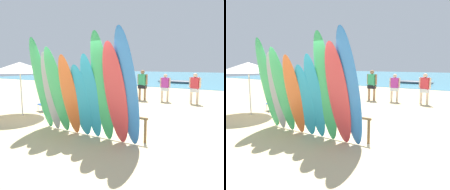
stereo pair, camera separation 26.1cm
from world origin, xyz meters
TOP-DOWN VIEW (x-y plane):
  - ground at (0.00, 14.00)m, footprint 60.00×60.00m
  - ocean_water at (0.00, 32.97)m, footprint 60.00×40.00m
  - surfboard_rack at (0.00, 0.00)m, footprint 3.40×0.07m
  - surfboard_green_0 at (-1.47, -0.50)m, footprint 0.54×0.69m
  - surfboard_grey_1 at (-1.10, -0.50)m, footprint 0.52×0.60m
  - surfboard_green_2 at (-0.74, -0.59)m, footprint 0.57×0.78m
  - surfboard_orange_3 at (-0.32, -0.57)m, footprint 0.55×0.73m
  - surfboard_teal_4 at (0.00, -0.48)m, footprint 0.59×0.58m
  - surfboard_teal_5 at (0.35, -0.51)m, footprint 0.50×0.63m
  - surfboard_green_6 at (0.73, -0.55)m, footprint 0.56×0.71m
  - surfboard_red_7 at (1.13, -0.61)m, footprint 0.58×0.79m
  - surfboard_blue_8 at (1.43, -0.61)m, footprint 0.57×0.88m
  - beachgoer_near_rack at (-2.13, 4.37)m, footprint 0.59×0.26m
  - beachgoer_midbeach at (0.25, 6.28)m, footprint 0.56×0.24m
  - beachgoer_strolling at (1.74, 6.34)m, footprint 0.58×0.26m
  - beachgoer_by_water at (-0.98, 6.11)m, footprint 0.63×0.28m
  - beach_chair_red at (-3.40, 1.49)m, footprint 0.70×0.82m
  - beach_chair_blue at (-2.98, 2.63)m, footprint 0.75×0.89m
  - beach_umbrella at (-3.54, 0.31)m, footprint 2.24×2.24m
  - distant_boat at (-1.78, 17.86)m, footprint 4.52×0.82m

SIDE VIEW (x-z plane):
  - ground at x=0.00m, z-range 0.00..0.00m
  - ocean_water at x=0.00m, z-range 0.00..0.02m
  - distant_boat at x=-1.78m, z-range -0.02..0.34m
  - beach_chair_blue at x=-2.98m, z-range 0.03..0.81m
  - beach_chair_red at x=-3.40m, z-range 0.02..0.83m
  - surfboard_rack at x=0.00m, z-range 0.20..0.86m
  - beachgoer_midbeach at x=0.25m, z-range 0.11..1.60m
  - beachgoer_strolling at x=1.74m, z-range 0.12..1.66m
  - beachgoer_near_rack at x=-2.13m, z-range 0.12..1.69m
  - beachgoer_by_water at x=-0.98m, z-range 0.13..1.80m
  - surfboard_teal_4 at x=0.00m, z-range 0.00..1.98m
  - surfboard_orange_3 at x=-0.32m, z-range 0.00..2.23m
  - surfboard_teal_5 at x=0.35m, z-range 0.00..2.24m
  - surfboard_grey_1 at x=-1.10m, z-range 0.00..2.32m
  - surfboard_green_2 at x=-0.74m, z-range 0.00..2.43m
  - surfboard_red_7 at x=1.13m, z-range 0.00..2.47m
  - surfboard_green_0 at x=-1.47m, z-range 0.00..2.73m
  - surfboard_green_6 at x=0.73m, z-range 0.00..2.74m
  - surfboard_blue_8 at x=1.43m, z-range 0.00..2.77m
  - beach_umbrella at x=-3.54m, z-range 0.83..2.89m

